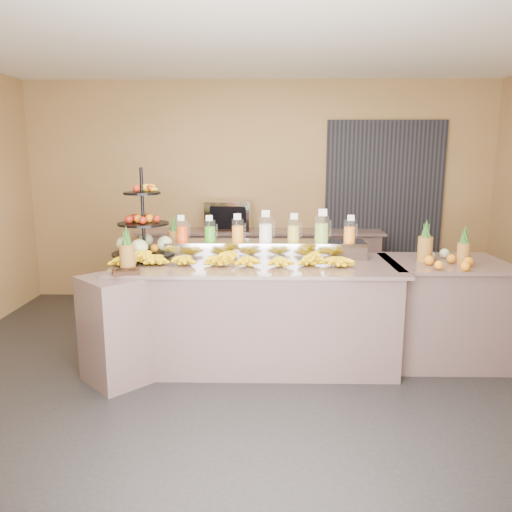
{
  "coord_description": "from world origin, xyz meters",
  "views": [
    {
      "loc": [
        0.07,
        -4.02,
        1.87
      ],
      "look_at": [
        -0.01,
        0.3,
        0.99
      ],
      "focal_mm": 35.0,
      "sensor_mm": 36.0,
      "label": 1
    }
  ],
  "objects_px": {
    "pitcher_tray": "(266,249)",
    "oven_warmer": "(229,216)",
    "banana_heap": "(231,257)",
    "condiment_caddy": "(126,272)",
    "right_fruit_pile": "(445,257)",
    "fruit_stand": "(148,236)"
  },
  "relations": [
    {
      "from": "pitcher_tray",
      "to": "banana_heap",
      "type": "xyz_separation_m",
      "value": [
        -0.3,
        -0.34,
        -0.01
      ]
    },
    {
      "from": "condiment_caddy",
      "to": "oven_warmer",
      "type": "relative_size",
      "value": 0.38
    },
    {
      "from": "oven_warmer",
      "to": "right_fruit_pile",
      "type": "bearing_deg",
      "value": -39.21
    },
    {
      "from": "banana_heap",
      "to": "right_fruit_pile",
      "type": "distance_m",
      "value": 1.87
    },
    {
      "from": "condiment_caddy",
      "to": "oven_warmer",
      "type": "bearing_deg",
      "value": 74.24
    },
    {
      "from": "fruit_stand",
      "to": "condiment_caddy",
      "type": "height_order",
      "value": "fruit_stand"
    },
    {
      "from": "banana_heap",
      "to": "condiment_caddy",
      "type": "distance_m",
      "value": 0.9
    },
    {
      "from": "pitcher_tray",
      "to": "right_fruit_pile",
      "type": "xyz_separation_m",
      "value": [
        1.57,
        -0.32,
        -0.0
      ]
    },
    {
      "from": "right_fruit_pile",
      "to": "oven_warmer",
      "type": "bearing_deg",
      "value": 135.52
    },
    {
      "from": "banana_heap",
      "to": "condiment_caddy",
      "type": "xyz_separation_m",
      "value": [
        -0.83,
        -0.36,
        -0.05
      ]
    },
    {
      "from": "oven_warmer",
      "to": "fruit_stand",
      "type": "bearing_deg",
      "value": -104.15
    },
    {
      "from": "right_fruit_pile",
      "to": "banana_heap",
      "type": "bearing_deg",
      "value": -179.29
    },
    {
      "from": "banana_heap",
      "to": "condiment_caddy",
      "type": "height_order",
      "value": "banana_heap"
    },
    {
      "from": "fruit_stand",
      "to": "right_fruit_pile",
      "type": "relative_size",
      "value": 1.97
    },
    {
      "from": "right_fruit_pile",
      "to": "pitcher_tray",
      "type": "bearing_deg",
      "value": 168.42
    },
    {
      "from": "banana_heap",
      "to": "oven_warmer",
      "type": "distance_m",
      "value": 2.02
    },
    {
      "from": "pitcher_tray",
      "to": "fruit_stand",
      "type": "relative_size",
      "value": 2.22
    },
    {
      "from": "fruit_stand",
      "to": "right_fruit_pile",
      "type": "height_order",
      "value": "fruit_stand"
    },
    {
      "from": "pitcher_tray",
      "to": "oven_warmer",
      "type": "height_order",
      "value": "oven_warmer"
    },
    {
      "from": "banana_heap",
      "to": "pitcher_tray",
      "type": "bearing_deg",
      "value": 48.89
    },
    {
      "from": "oven_warmer",
      "to": "condiment_caddy",
      "type": "bearing_deg",
      "value": -100.49
    },
    {
      "from": "banana_heap",
      "to": "right_fruit_pile",
      "type": "height_order",
      "value": "right_fruit_pile"
    }
  ]
}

